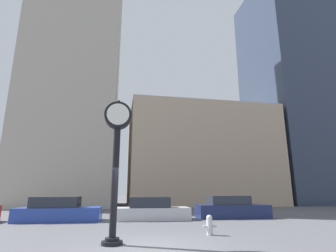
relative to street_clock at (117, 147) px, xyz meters
name	(u,v)px	position (x,y,z in m)	size (l,w,h in m)	color
ground_plane	(146,247)	(1.07, -0.57, -3.25)	(200.00, 200.00, 0.00)	#515156
building_tall_tower	(79,47)	(-5.79, 23.43, 17.02)	(10.47, 12.00, 40.54)	#ADA393
building_storefront_row	(198,157)	(10.21, 23.43, 2.66)	(17.78, 12.00, 11.83)	tan
building_glass_modern	(295,90)	(25.61, 23.43, 13.16)	(12.02, 12.00, 32.82)	#2D384C
street_clock	(117,147)	(0.00, 0.00, 0.00)	(0.97, 0.71, 5.00)	black
car_blue	(58,211)	(-3.23, 7.37, -2.68)	(4.74, 2.05, 1.37)	#28429E
car_silver	(152,210)	(2.21, 7.21, -2.70)	(4.50, 1.96, 1.34)	#BCBCC1
car_navy	(231,208)	(7.40, 7.30, -2.66)	(4.69, 1.98, 1.40)	#19234C
fire_hydrant_near	(210,225)	(3.79, 1.23, -2.86)	(0.57, 0.25, 0.77)	#B7B7BC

